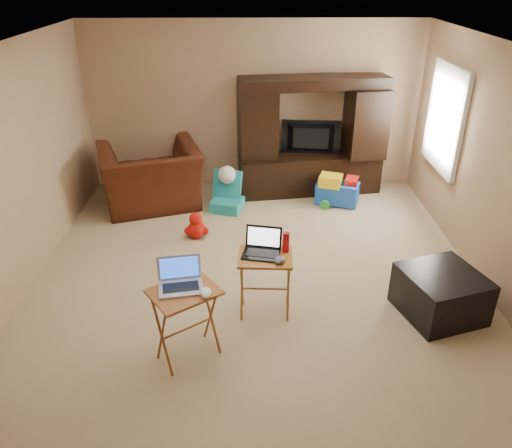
{
  "coord_description": "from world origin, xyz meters",
  "views": [
    {
      "loc": [
        -0.06,
        -4.73,
        3.18
      ],
      "look_at": [
        0.0,
        -0.2,
        0.8
      ],
      "focal_mm": 35.0,
      "sensor_mm": 36.0,
      "label": 1
    }
  ],
  "objects_px": {
    "push_toy": "(337,189)",
    "water_bottle": "(286,242)",
    "laptop_left": "(180,277)",
    "tray_table_right": "(265,285)",
    "plush_toy": "(196,225)",
    "entertainment_center": "(311,137)",
    "television": "(311,139)",
    "mouse_right": "(280,260)",
    "laptop_right": "(261,244)",
    "ottoman": "(441,294)",
    "recliner": "(151,177)",
    "mouse_left": "(206,293)",
    "child_rocker": "(227,192)",
    "tray_table_left": "(187,324)"
  },
  "relations": [
    {
      "from": "push_toy",
      "to": "water_bottle",
      "type": "xyz_separation_m",
      "value": [
        -0.94,
        -2.51,
        0.55
      ]
    },
    {
      "from": "laptop_left",
      "to": "tray_table_right",
      "type": "bearing_deg",
      "value": 28.86
    },
    {
      "from": "plush_toy",
      "to": "entertainment_center",
      "type": "bearing_deg",
      "value": 42.83
    },
    {
      "from": "entertainment_center",
      "to": "television",
      "type": "relative_size",
      "value": 2.41
    },
    {
      "from": "push_toy",
      "to": "mouse_right",
      "type": "height_order",
      "value": "mouse_right"
    },
    {
      "from": "laptop_right",
      "to": "water_bottle",
      "type": "distance_m",
      "value": 0.25
    },
    {
      "from": "ottoman",
      "to": "laptop_left",
      "type": "height_order",
      "value": "laptop_left"
    },
    {
      "from": "recliner",
      "to": "laptop_left",
      "type": "bearing_deg",
      "value": 86.77
    },
    {
      "from": "ottoman",
      "to": "mouse_left",
      "type": "bearing_deg",
      "value": -163.72
    },
    {
      "from": "television",
      "to": "child_rocker",
      "type": "bearing_deg",
      "value": 34.59
    },
    {
      "from": "television",
      "to": "recliner",
      "type": "relative_size",
      "value": 0.65
    },
    {
      "from": "tray_table_left",
      "to": "water_bottle",
      "type": "height_order",
      "value": "water_bottle"
    },
    {
      "from": "tray_table_right",
      "to": "laptop_right",
      "type": "bearing_deg",
      "value": 156.38
    },
    {
      "from": "entertainment_center",
      "to": "laptop_right",
      "type": "bearing_deg",
      "value": -112.8
    },
    {
      "from": "push_toy",
      "to": "laptop_right",
      "type": "relative_size",
      "value": 1.75
    },
    {
      "from": "laptop_left",
      "to": "plush_toy",
      "type": "bearing_deg",
      "value": 83.01
    },
    {
      "from": "tray_table_left",
      "to": "mouse_right",
      "type": "bearing_deg",
      "value": -4.73
    },
    {
      "from": "child_rocker",
      "to": "laptop_right",
      "type": "relative_size",
      "value": 1.56
    },
    {
      "from": "entertainment_center",
      "to": "tray_table_left",
      "type": "relative_size",
      "value": 3.01
    },
    {
      "from": "entertainment_center",
      "to": "plush_toy",
      "type": "bearing_deg",
      "value": -145.11
    },
    {
      "from": "child_rocker",
      "to": "plush_toy",
      "type": "distance_m",
      "value": 0.91
    },
    {
      "from": "recliner",
      "to": "water_bottle",
      "type": "xyz_separation_m",
      "value": [
        1.77,
        -2.5,
        0.34
      ]
    },
    {
      "from": "tray_table_right",
      "to": "mouse_left",
      "type": "bearing_deg",
      "value": -124.03
    },
    {
      "from": "tray_table_right",
      "to": "mouse_right",
      "type": "bearing_deg",
      "value": -39.77
    },
    {
      "from": "television",
      "to": "push_toy",
      "type": "height_order",
      "value": "television"
    },
    {
      "from": "plush_toy",
      "to": "ottoman",
      "type": "height_order",
      "value": "ottoman"
    },
    {
      "from": "ottoman",
      "to": "entertainment_center",
      "type": "bearing_deg",
      "value": 107.73
    },
    {
      "from": "tray_table_right",
      "to": "laptop_right",
      "type": "height_order",
      "value": "laptop_right"
    },
    {
      "from": "child_rocker",
      "to": "water_bottle",
      "type": "bearing_deg",
      "value": -57.45
    },
    {
      "from": "ottoman",
      "to": "water_bottle",
      "type": "xyz_separation_m",
      "value": [
        -1.56,
        0.1,
        0.55
      ]
    },
    {
      "from": "tray_table_left",
      "to": "laptop_right",
      "type": "height_order",
      "value": "laptop_right"
    },
    {
      "from": "recliner",
      "to": "laptop_right",
      "type": "distance_m",
      "value": 3.01
    },
    {
      "from": "television",
      "to": "mouse_left",
      "type": "distance_m",
      "value": 4.0
    },
    {
      "from": "ottoman",
      "to": "laptop_right",
      "type": "height_order",
      "value": "laptop_right"
    },
    {
      "from": "television",
      "to": "plush_toy",
      "type": "bearing_deg",
      "value": 48.92
    },
    {
      "from": "push_toy",
      "to": "water_bottle",
      "type": "distance_m",
      "value": 2.73
    },
    {
      "from": "entertainment_center",
      "to": "recliner",
      "type": "height_order",
      "value": "entertainment_center"
    },
    {
      "from": "push_toy",
      "to": "tray_table_left",
      "type": "bearing_deg",
      "value": -101.13
    },
    {
      "from": "recliner",
      "to": "television",
      "type": "bearing_deg",
      "value": 174.49
    },
    {
      "from": "ottoman",
      "to": "laptop_left",
      "type": "distance_m",
      "value": 2.63
    },
    {
      "from": "push_toy",
      "to": "mouse_left",
      "type": "height_order",
      "value": "mouse_left"
    },
    {
      "from": "mouse_right",
      "to": "tray_table_right",
      "type": "bearing_deg",
      "value": 137.29
    },
    {
      "from": "push_toy",
      "to": "television",
      "type": "bearing_deg",
      "value": 144.47
    },
    {
      "from": "plush_toy",
      "to": "laptop_right",
      "type": "height_order",
      "value": "laptop_right"
    },
    {
      "from": "recliner",
      "to": "push_toy",
      "type": "height_order",
      "value": "recliner"
    },
    {
      "from": "recliner",
      "to": "plush_toy",
      "type": "bearing_deg",
      "value": 108.31
    },
    {
      "from": "television",
      "to": "plush_toy",
      "type": "relative_size",
      "value": 2.46
    },
    {
      "from": "television",
      "to": "tray_table_right",
      "type": "distance_m",
      "value": 3.23
    },
    {
      "from": "entertainment_center",
      "to": "mouse_right",
      "type": "height_order",
      "value": "entertainment_center"
    },
    {
      "from": "mouse_left",
      "to": "laptop_right",
      "type": "bearing_deg",
      "value": 55.99
    }
  ]
}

